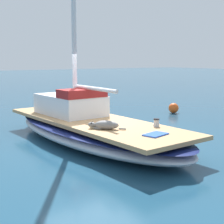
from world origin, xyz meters
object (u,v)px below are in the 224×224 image
Objects in this scene: dog_grey at (105,125)px; coiled_rope at (96,127)px; deck_winch at (156,123)px; deck_towel at (156,134)px; sailboat_main at (92,131)px; mooring_buoy at (174,108)px.

dog_grey reaches higher than coiled_rope.
deck_winch reaches higher than deck_towel.
sailboat_main is at bearing 72.60° from dog_grey.
deck_winch is 0.96m from deck_towel.
dog_grey reaches higher than mooring_buoy.
sailboat_main is 35.15× the size of deck_winch.
sailboat_main is 9.93× the size of dog_grey.
sailboat_main is at bearing 115.16° from deck_winch.
coiled_rope is at bearing 150.79° from deck_winch.
sailboat_main reaches higher than mooring_buoy.
deck_winch is (1.24, -0.47, -0.01)m from dog_grey.
deck_winch reaches higher than coiled_rope.
coiled_rope is at bearing -149.90° from mooring_buoy.
dog_grey is 3.54× the size of deck_winch.
coiled_rope reaches higher than deck_towel.
deck_towel is (0.60, -1.17, -0.09)m from dog_grey.
coiled_rope reaches higher than mooring_buoy.
sailboat_main is 16.78× the size of mooring_buoy.
mooring_buoy is (6.13, 3.55, -0.46)m from coiled_rope.
deck_winch reaches higher than mooring_buoy.
deck_towel is at bearing -64.52° from coiled_rope.
deck_winch is 6.47m from mooring_buoy.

